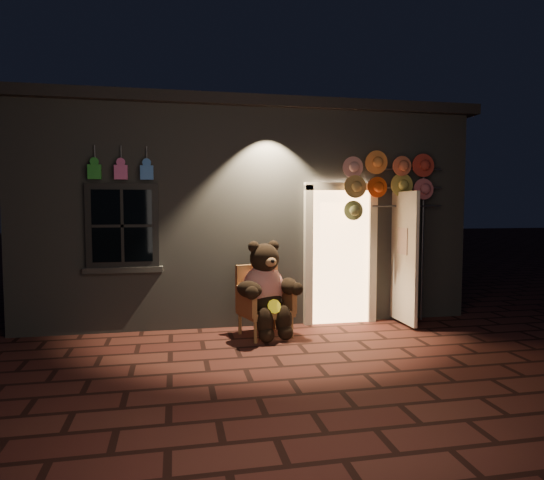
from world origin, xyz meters
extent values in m
plane|color=#50261E|center=(0.00, 0.00, 0.00)|extent=(60.00, 60.00, 0.00)
cube|color=slate|center=(0.00, 4.00, 1.65)|extent=(7.00, 5.00, 3.30)
cube|color=black|center=(0.00, 4.00, 3.38)|extent=(7.30, 5.30, 0.16)
cube|color=black|center=(-1.90, 1.46, 1.55)|extent=(1.00, 0.10, 1.20)
cube|color=black|center=(-1.90, 1.43, 1.55)|extent=(0.82, 0.06, 1.02)
cube|color=slate|center=(-1.90, 1.46, 0.92)|extent=(1.10, 0.14, 0.08)
cube|color=#FFB972|center=(1.35, 1.48, 1.05)|extent=(0.92, 0.10, 2.10)
cube|color=beige|center=(0.83, 1.44, 1.05)|extent=(0.12, 0.12, 2.20)
cube|color=beige|center=(1.87, 1.44, 1.05)|extent=(0.12, 0.12, 2.20)
cube|color=beige|center=(1.35, 1.44, 2.13)|extent=(1.16, 0.12, 0.12)
cube|color=beige|center=(2.25, 1.10, 1.05)|extent=(0.05, 0.80, 2.00)
cube|color=#248528|center=(-2.25, 1.38, 2.30)|extent=(0.18, 0.07, 0.20)
cylinder|color=#59595E|center=(-2.25, 1.44, 2.55)|extent=(0.02, 0.02, 0.25)
cube|color=#C6518F|center=(-1.90, 1.38, 2.30)|extent=(0.18, 0.07, 0.20)
cylinder|color=#59595E|center=(-1.90, 1.44, 2.55)|extent=(0.02, 0.02, 0.25)
cube|color=#376DC1|center=(-1.55, 1.38, 2.30)|extent=(0.18, 0.07, 0.20)
cylinder|color=#59595E|center=(-1.55, 1.44, 2.55)|extent=(0.02, 0.02, 0.25)
cube|color=#A1783E|center=(0.06, 0.91, 0.34)|extent=(0.79, 0.76, 0.09)
cube|color=#A1783E|center=(-0.02, 1.17, 0.67)|extent=(0.64, 0.25, 0.65)
cube|color=#A1783E|center=(-0.23, 0.81, 0.53)|extent=(0.22, 0.55, 0.37)
cube|color=#A1783E|center=(0.36, 0.97, 0.53)|extent=(0.22, 0.55, 0.37)
cylinder|color=#A1783E|center=(-0.14, 0.58, 0.15)|extent=(0.05, 0.05, 0.30)
cylinder|color=#A1783E|center=(0.40, 0.73, 0.15)|extent=(0.05, 0.05, 0.30)
cylinder|color=#A1783E|center=(-0.28, 1.08, 0.15)|extent=(0.05, 0.05, 0.30)
cylinder|color=#A1783E|center=(0.26, 1.23, 0.15)|extent=(0.05, 0.05, 0.30)
ellipsoid|color=red|center=(0.03, 0.95, 0.68)|extent=(0.72, 0.63, 0.64)
ellipsoid|color=black|center=(0.05, 0.88, 0.50)|extent=(0.60, 0.55, 0.30)
sphere|color=black|center=(0.05, 0.90, 1.11)|extent=(0.51, 0.51, 0.41)
sphere|color=black|center=(-0.11, 0.89, 1.27)|extent=(0.16, 0.16, 0.16)
sphere|color=black|center=(0.19, 0.97, 1.27)|extent=(0.16, 0.16, 0.16)
ellipsoid|color=#9B7046|center=(0.10, 0.72, 1.07)|extent=(0.19, 0.15, 0.13)
ellipsoid|color=black|center=(-0.20, 0.67, 0.71)|extent=(0.43, 0.48, 0.23)
ellipsoid|color=black|center=(0.38, 0.84, 0.71)|extent=(0.26, 0.43, 0.23)
ellipsoid|color=black|center=(-0.01, 0.58, 0.28)|extent=(0.23, 0.23, 0.40)
ellipsoid|color=black|center=(0.27, 0.66, 0.28)|extent=(0.23, 0.23, 0.40)
sphere|color=black|center=(0.00, 0.53, 0.12)|extent=(0.21, 0.21, 0.21)
sphere|color=black|center=(0.28, 0.61, 0.12)|extent=(0.21, 0.21, 0.21)
cylinder|color=yellow|center=(0.13, 0.62, 0.48)|extent=(0.21, 0.13, 0.19)
cylinder|color=#59595E|center=(2.70, 1.38, 1.30)|extent=(0.04, 0.04, 2.60)
cylinder|color=#59595E|center=(2.41, 1.36, 2.41)|extent=(1.15, 0.03, 0.03)
cylinder|color=#59595E|center=(2.41, 1.36, 2.12)|extent=(1.15, 0.03, 0.03)
cylinder|color=#59595E|center=(2.41, 1.36, 1.83)|extent=(1.15, 0.03, 0.03)
cylinder|color=#DC968C|center=(1.50, 1.30, 2.45)|extent=(0.33, 0.11, 0.33)
cylinder|color=#FF8E3C|center=(1.88, 1.27, 2.45)|extent=(0.33, 0.11, 0.33)
cylinder|color=#E46D47|center=(2.27, 1.24, 2.45)|extent=(0.33, 0.11, 0.33)
cylinder|color=red|center=(2.65, 1.30, 2.45)|extent=(0.33, 0.11, 0.33)
cylinder|color=tan|center=(1.50, 1.27, 2.12)|extent=(0.33, 0.11, 0.33)
cylinder|color=#DC4912|center=(1.88, 1.24, 2.12)|extent=(0.33, 0.11, 0.33)
cylinder|color=gold|center=(2.27, 1.30, 2.12)|extent=(0.33, 0.11, 0.33)
cylinder|color=#D0646E|center=(2.65, 1.27, 2.12)|extent=(0.33, 0.11, 0.33)
cylinder|color=#8F944F|center=(1.50, 1.24, 1.78)|extent=(0.33, 0.11, 0.33)
camera|label=1|loc=(-1.18, -5.70, 1.83)|focal=32.00mm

